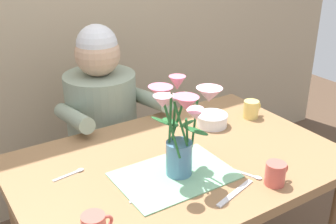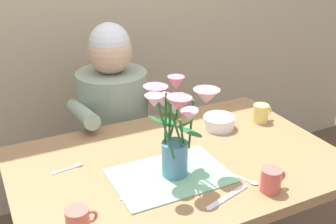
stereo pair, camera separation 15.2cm
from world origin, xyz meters
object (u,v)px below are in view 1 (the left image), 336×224
Objects in this scene: ceramic_bowl at (212,119)px; dinner_knife at (235,193)px; ceramic_mug at (251,109)px; coffee_cup at (276,174)px; seated_person at (104,139)px; flower_vase at (181,122)px.

ceramic_bowl is 0.50m from dinner_knife.
ceramic_mug is at bearing 26.53° from dinner_knife.
coffee_cup is 0.53m from ceramic_mug.
flower_vase is at bearing -91.45° from seated_person.
flower_vase is 3.61× the size of coffee_cup.
seated_person reaches higher than dinner_knife.
ceramic_mug reaches higher than ceramic_bowl.
coffee_cup is (0.23, -0.22, -0.16)m from flower_vase.
dinner_knife is 2.04× the size of ceramic_mug.
coffee_cup is at bearing -76.79° from seated_person.
ceramic_mug is (0.52, -0.48, 0.22)m from seated_person.
seated_person is at bearing 136.93° from ceramic_mug.
seated_person is 0.97m from coffee_cup.
dinner_knife is at bearing 169.24° from coffee_cup.
coffee_cup is at bearing -43.32° from flower_vase.
ceramic_bowl is at bearing -55.27° from seated_person.
flower_vase is at bearing -143.56° from ceramic_bowl.
ceramic_mug is at bearing 55.70° from coffee_cup.
flower_vase reaches higher than ceramic_bowl.
dinner_knife is at bearing -119.56° from ceramic_bowl.
ceramic_bowl is at bearing 78.05° from coffee_cup.
seated_person is 0.59m from ceramic_bowl.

